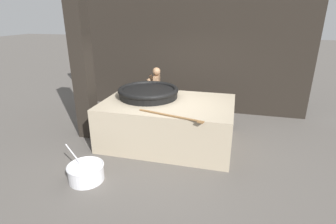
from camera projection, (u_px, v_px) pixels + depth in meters
ground_plane at (168, 141)px, 6.39m from camera, size 60.00×60.00×0.00m
back_wall at (188, 50)px, 8.01m from camera, size 7.14×0.24×3.76m
support_pillar at (82, 62)px, 6.09m from camera, size 0.39×0.39×3.76m
hearth_platform at (168, 122)px, 6.21m from camera, size 2.98×1.98×1.03m
giant_wok_near at (148, 92)px, 6.31m from camera, size 1.46×1.46×0.24m
stirring_paddle at (173, 116)px, 5.12m from camera, size 1.39×0.41×0.04m
cook at (157, 93)px, 7.37m from camera, size 0.41×0.60×1.55m
prep_bowl_vegetables at (86, 172)px, 4.86m from camera, size 0.85×0.68×0.59m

